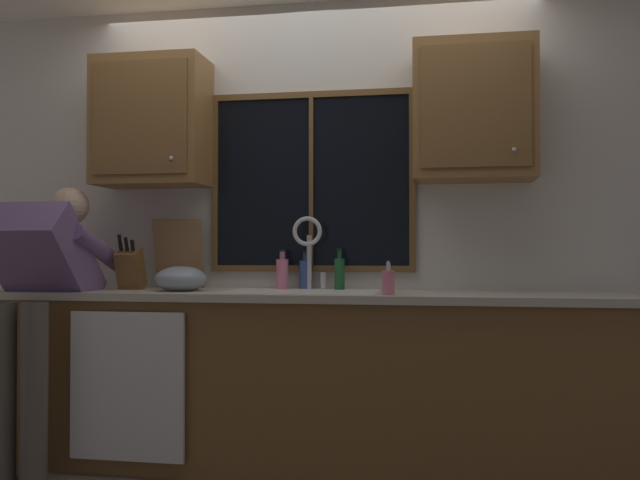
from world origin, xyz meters
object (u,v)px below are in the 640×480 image
at_px(knife_block, 131,270).
at_px(bottle_tall_clear, 305,274).
at_px(person_standing, 40,289).
at_px(bottle_green_glass, 282,273).
at_px(bottle_amber_small, 339,273).
at_px(cutting_board, 179,254).
at_px(mixing_bowl, 181,279).
at_px(soap_dispenser, 388,282).

distance_m(knife_block, bottle_tall_clear, 0.97).
distance_m(person_standing, bottle_green_glass, 1.27).
bearing_deg(bottle_tall_clear, person_standing, -158.14).
bearing_deg(bottle_amber_small, bottle_tall_clear, 165.93).
bearing_deg(bottle_tall_clear, cutting_board, -177.62).
height_order(knife_block, bottle_tall_clear, knife_block).
distance_m(person_standing, cutting_board, 0.77).
bearing_deg(bottle_green_glass, knife_block, -169.59).
bearing_deg(knife_block, bottle_amber_small, 7.45).
bearing_deg(cutting_board, bottle_green_glass, -1.64).
xyz_separation_m(mixing_bowl, soap_dispenser, (1.11, -0.16, 0.00)).
distance_m(soap_dispenser, bottle_tall_clear, 0.67).
relative_size(cutting_board, bottle_amber_small, 1.78).
bearing_deg(bottle_amber_small, knife_block, -172.55).
relative_size(soap_dispenser, bottle_amber_small, 0.73).
relative_size(soap_dispenser, bottle_green_glass, 0.75).
bearing_deg(soap_dispenser, bottle_amber_small, 126.51).
bearing_deg(mixing_bowl, bottle_amber_small, 16.30).
distance_m(bottle_green_glass, bottle_tall_clear, 0.13).
relative_size(mixing_bowl, bottle_tall_clear, 1.32).
xyz_separation_m(cutting_board, soap_dispenser, (1.23, -0.42, -0.13)).
xyz_separation_m(soap_dispenser, bottle_tall_clear, (-0.50, 0.45, 0.02)).
xyz_separation_m(person_standing, bottle_green_glass, (1.17, 0.47, 0.08)).
xyz_separation_m(bottle_green_glass, bottle_amber_small, (0.32, -0.00, 0.00)).
bearing_deg(bottle_amber_small, bottle_green_glass, 179.65).
xyz_separation_m(soap_dispenser, bottle_green_glass, (-0.62, 0.40, 0.03)).
bearing_deg(bottle_green_glass, bottle_tall_clear, 21.59).
relative_size(bottle_green_glass, bottle_amber_small, 0.98).
bearing_deg(soap_dispenser, mixing_bowl, 171.80).
distance_m(soap_dispenser, bottle_green_glass, 0.74).
xyz_separation_m(knife_block, mixing_bowl, (0.33, -0.09, -0.05)).
bearing_deg(bottle_green_glass, mixing_bowl, -154.14).
height_order(soap_dispenser, bottle_tall_clear, bottle_tall_clear).
xyz_separation_m(bottle_green_glass, bottle_tall_clear, (0.12, 0.05, -0.00)).
bearing_deg(soap_dispenser, bottle_tall_clear, 137.76).
height_order(knife_block, bottle_amber_small, knife_block).
bearing_deg(knife_block, person_standing, -137.40).
height_order(bottle_green_glass, bottle_tall_clear, bottle_green_glass).
bearing_deg(bottle_tall_clear, bottle_green_glass, -158.41).
bearing_deg(bottle_amber_small, mixing_bowl, -163.70).
height_order(soap_dispenser, bottle_green_glass, bottle_green_glass).
bearing_deg(mixing_bowl, bottle_green_glass, 25.86).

